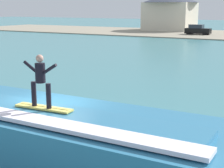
# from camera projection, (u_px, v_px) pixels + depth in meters

# --- Properties ---
(ground_plane) EXTENTS (260.00, 260.00, 0.00)m
(ground_plane) POSITION_uv_depth(u_px,v_px,m) (54.00, 138.00, 13.10)
(ground_plane) COLOR teal
(wave_crest) EXTENTS (10.88, 4.00, 1.56)m
(wave_crest) POSITION_uv_depth(u_px,v_px,m) (69.00, 133.00, 11.49)
(wave_crest) COLOR teal
(wave_crest) RESTS_ON ground_plane
(surfboard) EXTENTS (2.03, 0.53, 0.06)m
(surfboard) POSITION_uv_depth(u_px,v_px,m) (44.00, 108.00, 11.34)
(surfboard) COLOR #EAD159
(surfboard) RESTS_ON wave_crest
(surfer) EXTENTS (1.32, 0.32, 1.68)m
(surfer) POSITION_uv_depth(u_px,v_px,m) (40.00, 78.00, 11.11)
(surfer) COLOR black
(surfer) RESTS_ON surfboard
(car_near_shore) EXTENTS (4.28, 2.04, 1.86)m
(car_near_shore) POSITION_uv_depth(u_px,v_px,m) (198.00, 30.00, 61.01)
(car_near_shore) COLOR black
(car_near_shore) RESTS_ON ground_plane
(house_with_chimney) EXTENTS (11.46, 11.46, 8.06)m
(house_with_chimney) POSITION_uv_depth(u_px,v_px,m) (170.00, 10.00, 72.15)
(house_with_chimney) COLOR beige
(house_with_chimney) RESTS_ON ground_plane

